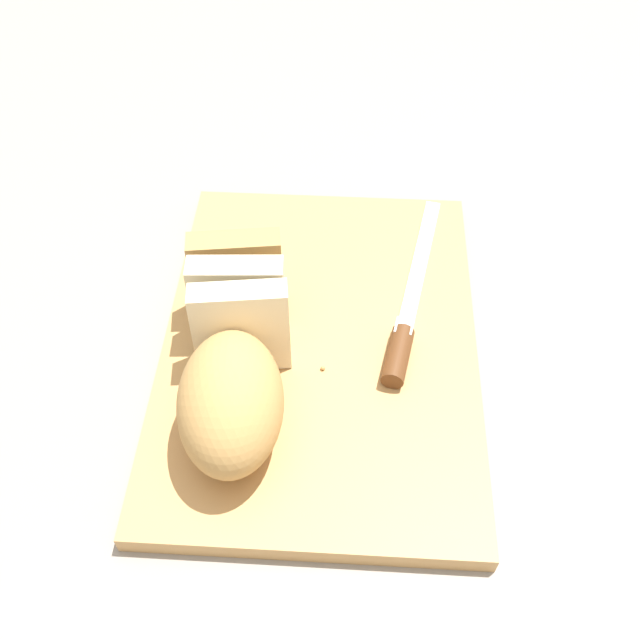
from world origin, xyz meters
name	(u,v)px	position (x,y,z in m)	size (l,w,h in m)	color
ground_plane	(320,352)	(0.00, 0.00, 0.00)	(3.00, 3.00, 0.00)	gray
cutting_board	(320,346)	(0.00, 0.00, 0.01)	(0.43, 0.31, 0.02)	tan
bread_loaf	(234,363)	(-0.07, 0.07, 0.07)	(0.24, 0.11, 0.10)	tan
bread_knife	(404,331)	(0.01, -0.08, 0.03)	(0.27, 0.07, 0.02)	silver
crumb_near_knife	(323,368)	(-0.04, -0.01, 0.02)	(0.00, 0.00, 0.00)	tan
crumb_near_loaf	(263,388)	(-0.06, 0.05, 0.02)	(0.01, 0.01, 0.01)	tan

